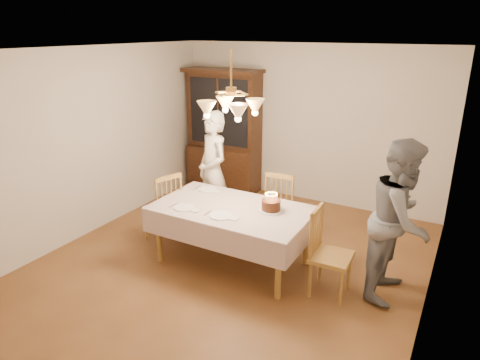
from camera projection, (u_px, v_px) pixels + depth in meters
The scene contains 14 objects.
ground at pixel (232, 262), 5.45m from camera, with size 5.00×5.00×0.00m, color brown.
room_shell at pixel (232, 142), 4.91m from camera, with size 5.00×5.00×5.00m.
dining_table at pixel (232, 213), 5.22m from camera, with size 1.90×1.10×0.76m.
china_hutch at pixel (224, 133), 7.63m from camera, with size 1.38×0.54×2.16m.
chair_far_side at pixel (283, 208), 5.96m from camera, with size 0.46×0.44×1.00m.
chair_left_end at pixel (163, 210), 5.88m from camera, with size 0.54×0.55×1.00m.
chair_right_end at pixel (330, 258), 4.68m from camera, with size 0.43×0.45×1.00m.
elderly_woman at pixel (213, 172), 6.13m from camera, with size 0.64×0.42×1.74m, color #F2E6CD.
adult_in_grey at pixel (400, 220), 4.55m from camera, with size 0.86×0.67×1.77m, color slate.
birthday_cake at pixel (271, 206), 5.08m from camera, with size 0.30×0.30×0.22m.
place_setting_near_left at pixel (185, 208), 5.16m from camera, with size 0.40×0.25×0.02m.
place_setting_near_right at pixel (222, 216), 4.94m from camera, with size 0.41×0.27×0.02m.
place_setting_far_left at pixel (208, 190), 5.74m from camera, with size 0.38×0.24×0.02m.
chandelier at pixel (231, 107), 4.78m from camera, with size 0.62×0.62×0.73m.
Camera 1 is at (2.41, -4.13, 2.82)m, focal length 32.00 mm.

